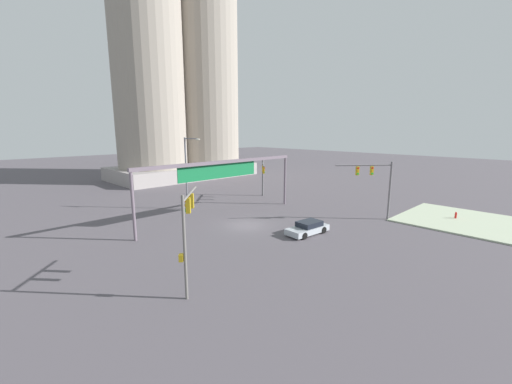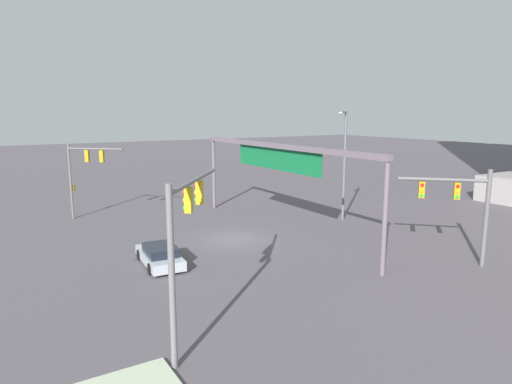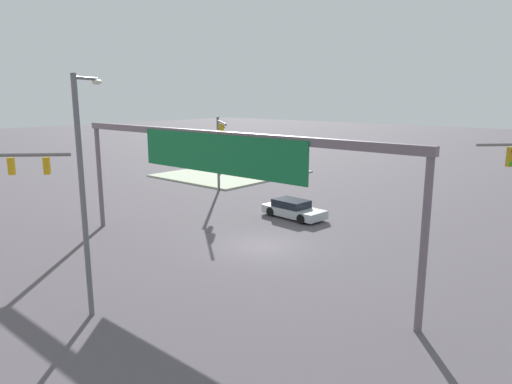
# 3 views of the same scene
# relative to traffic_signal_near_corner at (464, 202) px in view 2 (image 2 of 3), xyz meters

# --- Properties ---
(ground_plane) EXTENTS (221.94, 221.94, 0.00)m
(ground_plane) POSITION_rel_traffic_signal_near_corner_xyz_m (-11.35, -8.69, -3.70)
(ground_plane) COLOR #534D54
(traffic_signal_near_corner) EXTENTS (3.59, 3.71, 5.59)m
(traffic_signal_near_corner) POSITION_rel_traffic_signal_near_corner_xyz_m (0.00, 0.00, 0.00)
(traffic_signal_near_corner) COLOR #5D5C5E
(traffic_signal_near_corner) RESTS_ON ground
(traffic_signal_opposite_side) EXTENTS (3.59, 3.64, 6.24)m
(traffic_signal_opposite_side) POSITION_rel_traffic_signal_near_corner_xyz_m (-23.02, -16.17, 0.61)
(traffic_signal_opposite_side) COLOR #65635F
(traffic_signal_opposite_side) RESTS_ON ground
(traffic_signal_cross_street) EXTENTS (5.00, 4.10, 6.44)m
(traffic_signal_cross_street) POSITION_rel_traffic_signal_near_corner_xyz_m (0.24, -16.98, 0.85)
(traffic_signal_cross_street) COLOR slate
(traffic_signal_cross_street) RESTS_ON ground
(streetlamp_curved_arm) EXTENTS (1.30, 1.83, 8.90)m
(streetlamp_curved_arm) POSITION_rel_traffic_signal_near_corner_xyz_m (-11.69, 1.60, 1.37)
(streetlamp_curved_arm) COLOR slate
(streetlamp_curved_arm) RESTS_ON ground
(overhead_sign_gantry) EXTENTS (20.91, 0.43, 6.54)m
(overhead_sign_gantry) POSITION_rel_traffic_signal_near_corner_xyz_m (-11.48, -5.06, 1.78)
(overhead_sign_gantry) COLOR slate
(overhead_sign_gantry) RESTS_ON ground
(sedan_car_approaching) EXTENTS (4.56, 2.21, 1.21)m
(sedan_car_approaching) POSITION_rel_traffic_signal_near_corner_xyz_m (-8.98, -14.81, -3.12)
(sedan_car_approaching) COLOR #ADB5BE
(sedan_car_approaching) RESTS_ON ground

